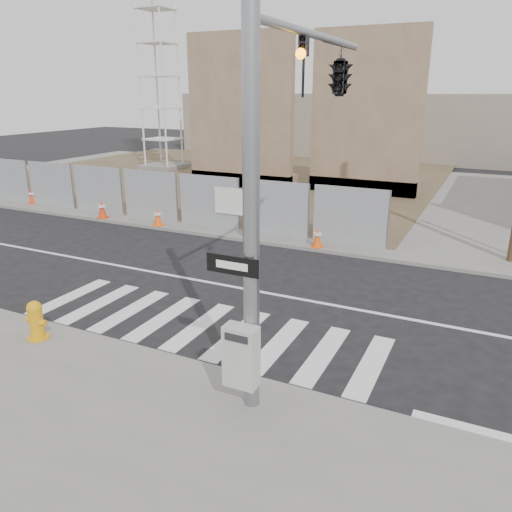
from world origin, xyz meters
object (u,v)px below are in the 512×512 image
at_px(crane_tower, 156,28).
at_px(signal_pole, 316,113).
at_px(traffic_cone_a, 32,196).
at_px(fire_hydrant, 36,320).
at_px(traffic_cone_c, 158,217).
at_px(traffic_cone_b, 102,209).
at_px(traffic_cone_d, 317,237).

bearing_deg(crane_tower, signal_pole, -47.43).
bearing_deg(crane_tower, traffic_cone_a, -85.03).
xyz_separation_m(crane_tower, fire_hydrant, (12.32, -21.70, -8.48)).
relative_size(signal_pole, traffic_cone_c, 9.71).
height_order(fire_hydrant, traffic_cone_b, fire_hydrant).
relative_size(signal_pole, traffic_cone_a, 9.73).
bearing_deg(traffic_cone_c, traffic_cone_b, 180.00).
bearing_deg(traffic_cone_d, traffic_cone_c, 180.00).
relative_size(traffic_cone_a, traffic_cone_b, 0.93).
height_order(signal_pole, fire_hydrant, signal_pole).
bearing_deg(traffic_cone_b, crane_tower, 115.35).
height_order(crane_tower, traffic_cone_b, crane_tower).
relative_size(crane_tower, traffic_cone_c, 25.19).
relative_size(fire_hydrant, traffic_cone_d, 1.21).
bearing_deg(traffic_cone_c, signal_pole, -36.08).
bearing_deg(fire_hydrant, traffic_cone_b, 111.96).
bearing_deg(traffic_cone_c, crane_tower, 124.84).
distance_m(signal_pole, traffic_cone_a, 18.41).
relative_size(crane_tower, traffic_cone_b, 23.41).
bearing_deg(fire_hydrant, crane_tower, 106.45).
xyz_separation_m(traffic_cone_a, traffic_cone_d, (14.49, -0.78, -0.00)).
bearing_deg(fire_hydrant, signal_pole, 14.03).
bearing_deg(signal_pole, traffic_cone_c, 143.92).
height_order(signal_pole, crane_tower, crane_tower).
xyz_separation_m(traffic_cone_b, traffic_cone_c, (2.84, -0.00, -0.03)).
relative_size(fire_hydrant, traffic_cone_b, 1.11).
bearing_deg(signal_pole, traffic_cone_a, 156.81).
bearing_deg(traffic_cone_a, fire_hydrant, -40.70).
bearing_deg(signal_pole, fire_hydrant, -152.83).
relative_size(crane_tower, fire_hydrant, 21.05).
xyz_separation_m(crane_tower, traffic_cone_d, (15.53, -12.78, -8.55)).
xyz_separation_m(traffic_cone_a, traffic_cone_c, (7.85, -0.78, 0.00)).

